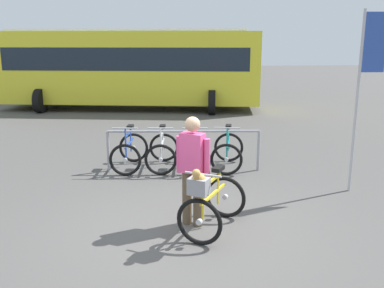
# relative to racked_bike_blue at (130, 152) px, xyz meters

# --- Properties ---
(ground_plane) EXTENTS (80.00, 80.00, 0.00)m
(ground_plane) POSITION_rel_racked_bike_blue_xyz_m (0.97, -3.27, -0.37)
(ground_plane) COLOR #514F4C
(bike_rack_rail) EXTENTS (3.20, 0.26, 0.88)m
(bike_rack_rail) POSITION_rel_racked_bike_blue_xyz_m (1.14, -0.25, 0.30)
(bike_rack_rail) COLOR #99999E
(bike_rack_rail) RESTS_ON ground
(racked_bike_blue) EXTENTS (0.78, 1.17, 0.97)m
(racked_bike_blue) POSITION_rel_racked_bike_blue_xyz_m (0.00, 0.00, 0.00)
(racked_bike_blue) COLOR black
(racked_bike_blue) RESTS_ON ground
(racked_bike_white) EXTENTS (0.75, 1.17, 0.98)m
(racked_bike_white) POSITION_rel_racked_bike_blue_xyz_m (0.70, -0.04, 0.00)
(racked_bike_white) COLOR black
(racked_bike_white) RESTS_ON ground
(racked_bike_yellow) EXTENTS (0.76, 1.16, 0.97)m
(racked_bike_yellow) POSITION_rel_racked_bike_blue_xyz_m (1.40, -0.09, -0.00)
(racked_bike_yellow) COLOR black
(racked_bike_yellow) RESTS_ON ground
(racked_bike_teal) EXTENTS (0.87, 1.21, 0.97)m
(racked_bike_teal) POSITION_rel_racked_bike_blue_xyz_m (2.10, -0.13, -0.00)
(racked_bike_teal) COLOR black
(racked_bike_teal) RESTS_ON ground
(featured_bicycle) EXTENTS (1.10, 1.26, 1.09)m
(featured_bicycle) POSITION_rel_racked_bike_blue_xyz_m (1.34, -3.29, 0.12)
(featured_bicycle) COLOR black
(featured_bicycle) RESTS_ON ground
(person_with_featured_bike) EXTENTS (0.47, 0.34, 1.64)m
(person_with_featured_bike) POSITION_rel_racked_bike_blue_xyz_m (1.11, -2.97, 0.54)
(person_with_featured_bike) COLOR brown
(person_with_featured_bike) RESTS_ON ground
(bus_distant) EXTENTS (10.26, 4.33, 3.08)m
(bus_distant) POSITION_rel_racked_bike_blue_xyz_m (-0.45, 8.35, 1.37)
(bus_distant) COLOR yellow
(bus_distant) RESTS_ON ground
(banner_flag) EXTENTS (0.45, 0.05, 3.20)m
(banner_flag) POSITION_rel_racked_bike_blue_xyz_m (4.23, -1.72, 1.86)
(banner_flag) COLOR #B2B2B7
(banner_flag) RESTS_ON ground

